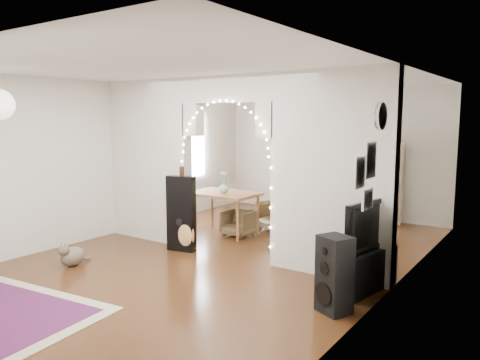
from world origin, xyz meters
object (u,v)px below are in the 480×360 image
Objects in this scene: acoustic_guitar at (183,220)px; dining_chair_right at (277,216)px; floor_speaker at (334,275)px; media_console at (362,269)px; dining_chair_left at (238,223)px; bookcase at (361,180)px; dining_table at (224,196)px.

acoustic_guitar is 2.09m from dining_chair_right.
floor_speaker is (2.91, -0.84, -0.08)m from acoustic_guitar.
media_console is 1.99× the size of dining_chair_left.
acoustic_guitar is 3.03m from floor_speaker.
floor_speaker is at bearing -38.37° from dining_chair_left.
dining_table is (-1.60, -2.50, -0.14)m from bookcase.
acoustic_guitar reaches higher than floor_speaker.
floor_speaker reaches higher than media_console.
dining_chair_left is at bearing 166.03° from media_console.
acoustic_guitar is 2.26× the size of dining_chair_left.
floor_speaker reaches higher than dining_table.
floor_speaker is 0.84× the size of media_console.
acoustic_guitar is 0.69× the size of bookcase.
media_console is 0.61× the size of bookcase.
dining_table is at bearing -108.46° from dining_chair_right.
bookcase is (1.47, 3.75, 0.33)m from acoustic_guitar.
bookcase is 2.97m from dining_table.
dining_table reaches higher than dining_chair_left.
media_console is (0.00, 0.84, -0.17)m from floor_speaker.
dining_chair_right reaches higher than media_console.
bookcase is at bearing 132.23° from floor_speaker.
floor_speaker is at bearing -34.97° from dining_table.
floor_speaker is 1.40× the size of dining_chair_right.
floor_speaker is at bearing -19.21° from acoustic_guitar.
floor_speaker is 1.68× the size of dining_chair_left.
acoustic_guitar is at bearing -168.89° from media_console.
floor_speaker is 3.47m from dining_chair_left.
floor_speaker is 0.51× the size of bookcase.
bookcase reaches higher than acoustic_guitar.
acoustic_guitar is 1.32m from dining_chair_left.
acoustic_guitar is 1.13× the size of media_console.
media_console is at bearing -18.11° from dining_chair_right.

